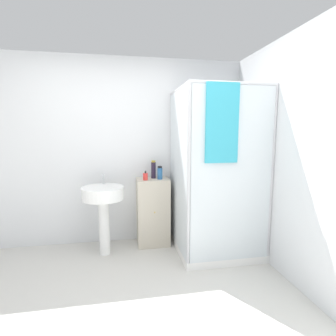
% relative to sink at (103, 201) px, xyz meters
% --- Properties ---
extents(ground_plane, '(12.00, 12.00, 0.00)m').
position_rel_sink_xyz_m(ground_plane, '(0.23, -1.28, -0.68)').
color(ground_plane, beige).
extents(wall_back, '(6.40, 0.06, 2.50)m').
position_rel_sink_xyz_m(wall_back, '(0.23, 0.42, 0.57)').
color(wall_back, silver).
rests_on(wall_back, ground_plane).
extents(wall_right, '(0.06, 6.40, 2.50)m').
position_rel_sink_xyz_m(wall_right, '(1.93, -1.28, 0.57)').
color(wall_right, silver).
rests_on(wall_right, ground_plane).
extents(shower_enclosure, '(0.99, 1.02, 2.04)m').
position_rel_sink_xyz_m(shower_enclosure, '(1.33, -0.20, -0.14)').
color(shower_enclosure, white).
rests_on(shower_enclosure, ground_plane).
extents(vanity_cabinet, '(0.43, 0.38, 0.90)m').
position_rel_sink_xyz_m(vanity_cabinet, '(0.64, 0.20, -0.23)').
color(vanity_cabinet, beige).
rests_on(vanity_cabinet, ground_plane).
extents(sink, '(0.51, 0.51, 0.99)m').
position_rel_sink_xyz_m(sink, '(0.00, 0.00, 0.00)').
color(sink, white).
rests_on(sink, ground_plane).
extents(soap_dispenser, '(0.06, 0.06, 0.12)m').
position_rel_sink_xyz_m(soap_dispenser, '(0.53, 0.13, 0.27)').
color(soap_dispenser, red).
rests_on(soap_dispenser, vanity_cabinet).
extents(shampoo_bottle_tall_black, '(0.06, 0.06, 0.24)m').
position_rel_sink_xyz_m(shampoo_bottle_tall_black, '(0.65, 0.25, 0.34)').
color(shampoo_bottle_tall_black, '#281E33').
rests_on(shampoo_bottle_tall_black, vanity_cabinet).
extents(shampoo_bottle_blue, '(0.07, 0.07, 0.17)m').
position_rel_sink_xyz_m(shampoo_bottle_blue, '(0.73, 0.16, 0.31)').
color(shampoo_bottle_blue, '#2D66A3').
rests_on(shampoo_bottle_blue, vanity_cabinet).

